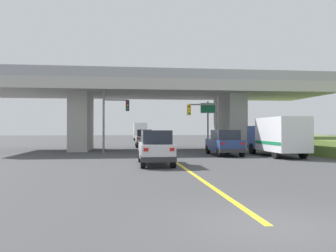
{
  "coord_description": "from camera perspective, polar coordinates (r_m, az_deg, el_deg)",
  "views": [
    {
      "loc": [
        -3.05,
        -7.02,
        2.1
      ],
      "look_at": [
        -0.35,
        15.31,
        2.29
      ],
      "focal_mm": 36.38,
      "sensor_mm": 36.0,
      "label": 1
    }
  ],
  "objects": [
    {
      "name": "sedan_oncoming",
      "position": [
        39.51,
        -4.06,
        -2.06
      ],
      "size": [
        1.92,
        4.59,
        2.02
      ],
      "color": "silver",
      "rests_on": "ground"
    },
    {
      "name": "traffic_signal_farside",
      "position": [
        30.13,
        -9.33,
        1.92
      ],
      "size": [
        2.32,
        0.36,
        5.47
      ],
      "color": "slate",
      "rests_on": "ground"
    },
    {
      "name": "lane_divider_stripe",
      "position": [
        19.62,
        2.11,
        -6.62
      ],
      "size": [
        0.2,
        24.49,
        0.01
      ],
      "primitive_type": "cube",
      "color": "yellow",
      "rests_on": "ground"
    },
    {
      "name": "traffic_signal_nearside",
      "position": [
        30.81,
        6.51,
        1.47
      ],
      "size": [
        2.87,
        0.36,
        5.04
      ],
      "color": "slate",
      "rests_on": "ground"
    },
    {
      "name": "semi_truck_distant",
      "position": [
        62.87,
        -4.7,
        -0.9
      ],
      "size": [
        2.33,
        6.48,
        3.17
      ],
      "color": "navy",
      "rests_on": "ground"
    },
    {
      "name": "suv_lead",
      "position": [
        19.77,
        -2.09,
        -3.64
      ],
      "size": [
        1.87,
        4.55,
        2.02
      ],
      "color": "silver",
      "rests_on": "ground"
    },
    {
      "name": "box_truck",
      "position": [
        27.2,
        17.88,
        -1.59
      ],
      "size": [
        2.33,
        6.7,
        2.95
      ],
      "color": "navy",
      "rests_on": "ground"
    },
    {
      "name": "highway_sign",
      "position": [
        32.71,
        6.72,
        1.88
      ],
      "size": [
        1.49,
        0.17,
        4.73
      ],
      "color": "#56595E",
      "rests_on": "ground"
    },
    {
      "name": "suv_crossing",
      "position": [
        27.41,
        9.41,
        -2.75
      ],
      "size": [
        2.02,
        4.82,
        2.02
      ],
      "rotation": [
        0.0,
        0.0,
        -0.01
      ],
      "color": "navy",
      "rests_on": "ground"
    },
    {
      "name": "overpass_bridge",
      "position": [
        34.51,
        -1.79,
        4.7
      ],
      "size": [
        33.48,
        10.02,
        7.42
      ],
      "color": "#B7B5AD",
      "rests_on": "ground"
    },
    {
      "name": "ground",
      "position": [
        34.44,
        -1.8,
        -3.98
      ],
      "size": [
        160.0,
        160.0,
        0.0
      ],
      "primitive_type": "plane",
      "color": "#424244"
    }
  ]
}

